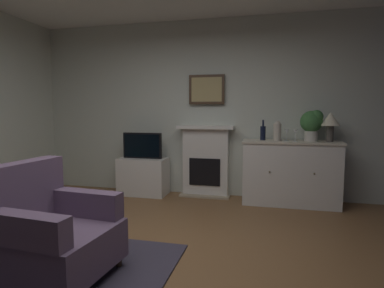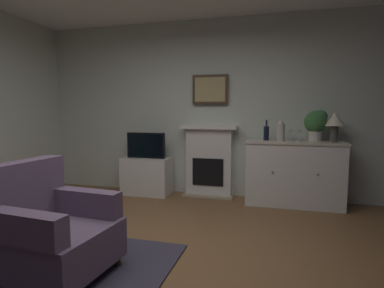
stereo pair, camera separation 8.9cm
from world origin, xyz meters
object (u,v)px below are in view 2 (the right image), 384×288
object	(u,v)px
sideboard_cabinet	(294,173)
table_lamp	(335,121)
framed_picture	(210,90)
wine_glass_center	(299,133)
tv_cabinet	(147,176)
fireplace_unit	(209,161)
armchair	(50,230)
vase_decorative	(281,131)
tv_set	(146,145)
wine_glass_left	(290,132)
potted_plant_small	(316,123)
wine_bottle	(266,133)

from	to	relation	value
sideboard_cabinet	table_lamp	bearing A→B (deg)	0.00
framed_picture	wine_glass_center	bearing A→B (deg)	-12.08
tv_cabinet	fireplace_unit	bearing A→B (deg)	9.45
table_lamp	armchair	world-z (taller)	table_lamp
vase_decorative	tv_set	xyz separation A→B (m)	(-2.03, 0.04, -0.26)
wine_glass_left	tv_cabinet	xyz separation A→B (m)	(-2.16, 0.02, -0.74)
wine_glass_left	potted_plant_small	xyz separation A→B (m)	(0.34, 0.05, 0.13)
tv_cabinet	vase_decorative	bearing A→B (deg)	-1.83
wine_bottle	tv_set	bearing A→B (deg)	-178.64
wine_bottle	tv_set	world-z (taller)	wine_bottle
wine_glass_left	sideboard_cabinet	bearing A→B (deg)	4.91
fireplace_unit	table_lamp	distance (m)	1.87
framed_picture	tv_set	world-z (taller)	framed_picture
wine_bottle	table_lamp	bearing A→B (deg)	-2.29
wine_glass_left	armchair	world-z (taller)	wine_glass_left
framed_picture	vase_decorative	distance (m)	1.25
tv_cabinet	tv_set	bearing A→B (deg)	-90.00
table_lamp	potted_plant_small	size ratio (longest dim) A/B	0.93
framed_picture	wine_glass_left	size ratio (longest dim) A/B	3.33
fireplace_unit	tv_cabinet	world-z (taller)	fireplace_unit
tv_set	wine_bottle	bearing A→B (deg)	1.36
table_lamp	wine_glass_left	world-z (taller)	table_lamp
sideboard_cabinet	wine_bottle	size ratio (longest dim) A/B	4.60
armchair	sideboard_cabinet	bearing A→B (deg)	52.23
wine_glass_center	potted_plant_small	size ratio (longest dim) A/B	0.38
sideboard_cabinet	table_lamp	world-z (taller)	table_lamp
wine_glass_left	wine_glass_center	bearing A→B (deg)	-24.14
vase_decorative	potted_plant_small	size ratio (longest dim) A/B	0.65
table_lamp	vase_decorative	world-z (taller)	table_lamp
sideboard_cabinet	wine_glass_center	size ratio (longest dim) A/B	8.08
fireplace_unit	armchair	distance (m)	2.80
tv_cabinet	table_lamp	bearing A→B (deg)	-0.32
vase_decorative	armchair	size ratio (longest dim) A/B	0.31
armchair	tv_set	bearing A→B (deg)	96.03
fireplace_unit	framed_picture	size ratio (longest dim) A/B	2.00
wine_glass_center	sideboard_cabinet	bearing A→B (deg)	129.23
wine_glass_center	fireplace_unit	bearing A→B (deg)	169.85
sideboard_cabinet	tv_set	size ratio (longest dim) A/B	2.15
wine_glass_center	tv_set	world-z (taller)	wine_glass_center
fireplace_unit	tv_cabinet	size ratio (longest dim) A/B	1.47
wine_bottle	wine_glass_center	xyz separation A→B (m)	(0.44, -0.09, 0.01)
wine_glass_left	tv_set	bearing A→B (deg)	-179.93
wine_glass_left	potted_plant_small	world-z (taller)	potted_plant_small
framed_picture	wine_glass_left	bearing A→B (deg)	-10.88
sideboard_cabinet	wine_bottle	xyz separation A→B (m)	(-0.39, 0.04, 0.56)
wine_glass_center	vase_decorative	size ratio (longest dim) A/B	0.59
tv_cabinet	armchair	bearing A→B (deg)	-84.02
wine_bottle	vase_decorative	bearing A→B (deg)	-23.59
wine_glass_left	tv_cabinet	distance (m)	2.28
sideboard_cabinet	wine_glass_center	bearing A→B (deg)	-50.77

